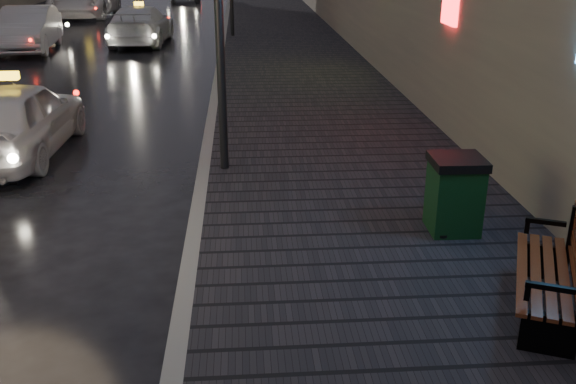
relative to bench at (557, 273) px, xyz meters
name	(u,v)px	position (x,y,z in m)	size (l,w,h in m)	color
sidewalk	(285,40)	(-1.35, 19.74, -0.53)	(4.60, 58.00, 0.15)	black
curb	(223,41)	(-3.75, 19.74, -0.53)	(0.20, 58.00, 0.15)	slate
bench	(557,273)	(0.00, 0.00, 0.00)	(1.28, 1.90, 0.92)	black
trash_bin	(455,194)	(-0.39, 2.04, 0.05)	(0.67, 0.67, 1.00)	black
taxi_near	(15,119)	(-7.16, 6.11, 0.09)	(1.65, 4.11, 1.40)	silver
car_left_mid	(28,29)	(-10.58, 18.44, 0.15)	(1.61, 4.62, 1.52)	#ACABB3
taxi_mid	(141,25)	(-6.84, 19.76, 0.10)	(1.98, 4.87, 1.41)	silver
taxi_far	(84,0)	(-11.02, 29.37, 0.21)	(2.73, 5.92, 1.64)	silver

